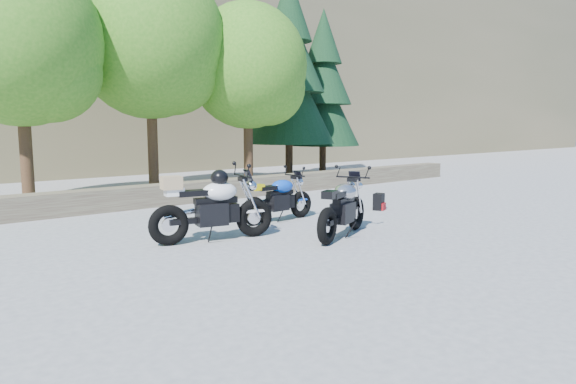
% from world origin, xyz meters
% --- Properties ---
extents(ground, '(90.00, 90.00, 0.00)m').
position_xyz_m(ground, '(0.00, 0.00, 0.00)').
color(ground, gray).
rests_on(ground, ground).
extents(stone_wall, '(22.00, 0.55, 0.50)m').
position_xyz_m(stone_wall, '(0.00, 5.50, 0.25)').
color(stone_wall, brown).
rests_on(stone_wall, ground).
extents(hillside, '(80.00, 30.00, 15.00)m').
position_xyz_m(hillside, '(3.00, 28.00, 7.50)').
color(hillside, brown).
rests_on(hillside, ground).
extents(tree_decid_left, '(3.67, 3.67, 5.62)m').
position_xyz_m(tree_decid_left, '(-2.39, 7.14, 3.63)').
color(tree_decid_left, '#382314').
rests_on(tree_decid_left, ground).
extents(tree_decid_mid, '(4.08, 4.08, 6.24)m').
position_xyz_m(tree_decid_mid, '(0.91, 7.54, 4.04)').
color(tree_decid_mid, '#382314').
rests_on(tree_decid_mid, ground).
extents(tree_decid_right, '(3.54, 3.54, 5.41)m').
position_xyz_m(tree_decid_right, '(3.71, 6.94, 3.50)').
color(tree_decid_right, '#382314').
rests_on(tree_decid_right, ground).
extents(conifer_near, '(3.17, 3.17, 7.06)m').
position_xyz_m(conifer_near, '(6.20, 8.20, 3.68)').
color(conifer_near, '#382314').
rests_on(conifer_near, ground).
extents(conifer_far, '(2.82, 2.82, 6.27)m').
position_xyz_m(conifer_far, '(8.40, 8.80, 3.27)').
color(conifer_far, '#382314').
rests_on(conifer_far, ground).
extents(silver_bike, '(1.87, 0.96, 0.99)m').
position_xyz_m(silver_bike, '(0.83, 0.30, 0.48)').
color(silver_bike, black).
rests_on(silver_bike, ground).
extents(white_bike, '(2.10, 0.75, 1.17)m').
position_xyz_m(white_bike, '(-1.06, 1.42, 0.58)').
color(white_bike, black).
rests_on(white_bike, ground).
extents(blue_bike, '(1.80, 0.57, 0.90)m').
position_xyz_m(blue_bike, '(0.87, 2.09, 0.44)').
color(blue_bike, black).
rests_on(blue_bike, ground).
extents(backpack, '(0.33, 0.32, 0.38)m').
position_xyz_m(backpack, '(3.46, 1.73, 0.18)').
color(backpack, black).
rests_on(backpack, ground).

